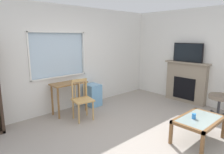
# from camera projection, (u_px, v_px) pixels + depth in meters

# --- Properties ---
(ground) EXTENTS (6.53, 5.66, 0.02)m
(ground) POSITION_uv_depth(u_px,v_px,m) (137.00, 141.00, 3.60)
(ground) COLOR #9E9389
(wall_back_with_window) EXTENTS (5.53, 0.15, 2.57)m
(wall_back_with_window) POSITION_uv_depth(u_px,v_px,m) (69.00, 59.00, 5.04)
(wall_back_with_window) COLOR silver
(wall_back_with_window) RESTS_ON ground
(wall_right) EXTENTS (0.12, 4.86, 2.57)m
(wall_right) POSITION_uv_depth(u_px,v_px,m) (209.00, 58.00, 5.21)
(wall_right) COLOR silver
(wall_right) RESTS_ON ground
(desk_under_window) EXTENTS (0.84, 0.41, 0.76)m
(desk_under_window) POSITION_uv_depth(u_px,v_px,m) (69.00, 89.00, 4.77)
(desk_under_window) COLOR olive
(desk_under_window) RESTS_ON ground
(wooden_chair) EXTENTS (0.48, 0.47, 0.90)m
(wooden_chair) POSITION_uv_depth(u_px,v_px,m) (82.00, 99.00, 4.44)
(wooden_chair) COLOR tan
(wooden_chair) RESTS_ON ground
(plastic_drawer_unit) EXTENTS (0.35, 0.40, 0.58)m
(plastic_drawer_unit) POSITION_uv_depth(u_px,v_px,m) (93.00, 95.00, 5.36)
(plastic_drawer_unit) COLOR #72ADDB
(plastic_drawer_unit) RESTS_ON ground
(fireplace) EXTENTS (0.26, 1.24, 1.14)m
(fireplace) POSITION_uv_depth(u_px,v_px,m) (186.00, 82.00, 5.61)
(fireplace) COLOR gray
(fireplace) RESTS_ON ground
(tv) EXTENTS (0.06, 0.83, 0.52)m
(tv) POSITION_uv_depth(u_px,v_px,m) (188.00, 53.00, 5.43)
(tv) COLOR black
(tv) RESTS_ON fireplace
(office_chair) EXTENTS (0.58, 0.57, 1.00)m
(office_chair) POSITION_uv_depth(u_px,v_px,m) (224.00, 94.00, 4.50)
(office_chair) COLOR #7A6B5B
(office_chair) RESTS_ON ground
(coffee_table) EXTENTS (0.95, 0.59, 0.43)m
(coffee_table) POSITION_uv_depth(u_px,v_px,m) (199.00, 122.00, 3.52)
(coffee_table) COLOR #8C9E99
(coffee_table) RESTS_ON ground
(sippy_cup) EXTENTS (0.07, 0.07, 0.09)m
(sippy_cup) POSITION_uv_depth(u_px,v_px,m) (194.00, 116.00, 3.48)
(sippy_cup) COLOR #337FD6
(sippy_cup) RESTS_ON coffee_table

